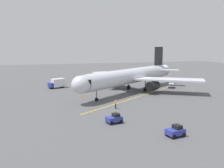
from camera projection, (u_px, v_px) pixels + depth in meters
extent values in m
plane|color=#565659|center=(123.00, 92.00, 63.35)|extent=(220.00, 220.00, 0.00)
cube|color=yellow|center=(140.00, 96.00, 57.57)|extent=(32.84, 23.23, 0.01)
cylinder|color=silver|center=(131.00, 76.00, 62.60)|extent=(29.98, 22.69, 3.80)
ellipsoid|color=silver|center=(81.00, 85.00, 48.23)|extent=(5.35, 5.25, 3.61)
cone|color=silver|center=(163.00, 71.00, 77.20)|extent=(4.42, 4.52, 3.42)
cube|color=black|center=(86.00, 81.00, 49.26)|extent=(3.17, 3.56, 0.90)
cube|color=silver|center=(168.00, 79.00, 60.55)|extent=(17.15, 13.61, 0.36)
cylinder|color=black|center=(153.00, 86.00, 60.25)|extent=(4.10, 3.84, 2.30)
cylinder|color=black|center=(149.00, 87.00, 58.87)|extent=(1.37, 1.83, 2.10)
cube|color=silver|center=(113.00, 75.00, 70.70)|extent=(8.95, 17.79, 0.36)
cylinder|color=black|center=(115.00, 82.00, 67.16)|extent=(4.10, 3.84, 2.30)
cylinder|color=black|center=(111.00, 83.00, 65.78)|extent=(1.37, 1.83, 2.10)
cube|color=black|center=(159.00, 59.00, 74.27)|extent=(4.13, 3.06, 7.20)
cube|color=silver|center=(168.00, 70.00, 72.60)|extent=(6.56, 5.76, 0.24)
cube|color=silver|center=(149.00, 69.00, 76.41)|extent=(4.18, 6.82, 0.24)
cylinder|color=slate|center=(97.00, 93.00, 52.30)|extent=(0.24, 0.24, 2.77)
cylinder|color=black|center=(97.00, 99.00, 52.50)|extent=(0.83, 0.77, 0.70)
cylinder|color=slate|center=(145.00, 84.00, 63.74)|extent=(0.24, 0.24, 2.77)
cylinder|color=black|center=(145.00, 89.00, 63.95)|extent=(1.16, 1.00, 1.10)
cylinder|color=slate|center=(129.00, 82.00, 66.84)|extent=(0.24, 0.24, 2.77)
cylinder|color=black|center=(129.00, 87.00, 67.05)|extent=(1.16, 1.00, 1.10)
cylinder|color=#23232D|center=(116.00, 106.00, 45.80)|extent=(0.26, 0.26, 0.88)
cube|color=orange|center=(116.00, 103.00, 45.69)|extent=(0.36, 0.44, 0.60)
cube|color=silver|center=(116.00, 103.00, 45.69)|extent=(0.38, 0.46, 0.10)
sphere|color=tan|center=(116.00, 100.00, 45.63)|extent=(0.22, 0.22, 0.22)
cube|color=#2D3899|center=(114.00, 119.00, 37.09)|extent=(2.55, 1.91, 0.70)
cube|color=black|center=(116.00, 115.00, 37.14)|extent=(1.09, 1.25, 0.50)
cylinder|color=black|center=(112.00, 123.00, 36.20)|extent=(0.64, 0.36, 0.60)
cylinder|color=black|center=(107.00, 121.00, 37.32)|extent=(0.64, 0.36, 0.60)
cylinder|color=black|center=(121.00, 122.00, 36.96)|extent=(0.64, 0.36, 0.60)
cylinder|color=black|center=(117.00, 119.00, 38.09)|extent=(0.64, 0.36, 0.60)
cube|color=#9E9EA3|center=(171.00, 86.00, 69.14)|extent=(2.60, 2.94, 0.24)
cube|color=silver|center=(171.00, 84.00, 69.04)|extent=(2.60, 2.94, 0.08)
cylinder|color=slate|center=(174.00, 85.00, 67.77)|extent=(0.06, 0.06, 0.55)
cylinder|color=slate|center=(169.00, 85.00, 68.10)|extent=(0.06, 0.06, 0.55)
cylinder|color=slate|center=(174.00, 84.00, 70.06)|extent=(0.06, 0.06, 0.55)
cylinder|color=slate|center=(169.00, 84.00, 70.39)|extent=(0.06, 0.06, 0.55)
cylinder|color=black|center=(174.00, 88.00, 68.11)|extent=(0.45, 0.51, 0.44)
cylinder|color=black|center=(169.00, 88.00, 68.46)|extent=(0.45, 0.51, 0.44)
cylinder|color=black|center=(174.00, 87.00, 69.93)|extent=(0.45, 0.51, 0.44)
cylinder|color=black|center=(169.00, 86.00, 70.27)|extent=(0.45, 0.51, 0.44)
cube|color=#2D3899|center=(52.00, 85.00, 67.83)|extent=(2.30, 2.41, 1.20)
cube|color=black|center=(50.00, 85.00, 67.35)|extent=(0.80, 1.63, 0.70)
cube|color=silver|center=(58.00, 83.00, 69.00)|extent=(4.09, 3.23, 2.20)
cylinder|color=black|center=(52.00, 88.00, 67.27)|extent=(0.87, 0.55, 0.84)
cylinder|color=black|center=(50.00, 87.00, 68.25)|extent=(0.87, 0.55, 0.84)
cylinder|color=black|center=(63.00, 86.00, 69.32)|extent=(0.87, 0.55, 0.84)
cylinder|color=black|center=(60.00, 86.00, 70.30)|extent=(0.87, 0.55, 0.84)
cube|color=#2D3899|center=(175.00, 132.00, 31.58)|extent=(2.53, 1.88, 0.70)
cube|color=black|center=(177.00, 127.00, 31.62)|extent=(1.08, 1.24, 0.50)
cylinder|color=black|center=(174.00, 137.00, 30.69)|extent=(0.63, 0.35, 0.60)
cylinder|color=black|center=(167.00, 134.00, 31.83)|extent=(0.63, 0.35, 0.60)
cylinder|color=black|center=(183.00, 135.00, 31.43)|extent=(0.63, 0.35, 0.60)
cylinder|color=black|center=(176.00, 132.00, 32.57)|extent=(0.63, 0.35, 0.60)
cone|color=#F2590F|center=(125.00, 98.00, 53.80)|extent=(0.32, 0.32, 0.55)
cone|color=#F2590F|center=(80.00, 91.00, 62.65)|extent=(0.32, 0.32, 0.55)
cone|color=#F2590F|center=(82.00, 96.00, 55.98)|extent=(0.32, 0.32, 0.55)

